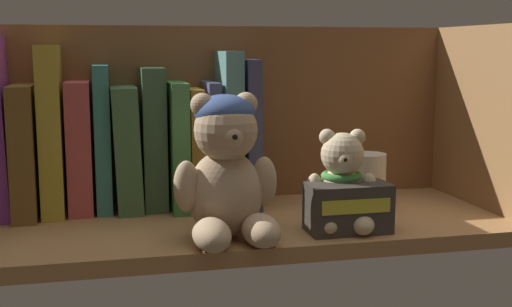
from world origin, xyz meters
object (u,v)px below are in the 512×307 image
Objects in this scene: book_2 at (27,149)px; teddy_bear_larger at (227,171)px; book_1 at (0,127)px; book_10 at (209,143)px; teddy_bear_smaller at (342,186)px; book_3 at (52,130)px; pillar_candle at (367,181)px; book_8 at (176,144)px; book_6 at (126,148)px; book_5 at (102,138)px; book_4 at (80,147)px; book_7 at (153,138)px; book_9 at (194,147)px; book_11 at (227,128)px; book_12 at (245,131)px; small_product_box at (348,208)px.

book_2 reaches higher than teddy_bear_larger.
book_1 reaches higher than teddy_bear_larger.
book_10 is 22.37cm from teddy_bear_smaller.
teddy_bear_larger is (-0.97, -18.64, -0.67)cm from book_10.
book_3 is 2.92× the size of pillar_candle.
book_8 is 27.62cm from pillar_candle.
book_8 is (16.84, 0.00, -2.51)cm from book_3.
book_5 is at bearing 180.00° from book_6.
book_4 reaches higher than teddy_bear_smaller.
teddy_bear_larger is (14.06, -18.64, -1.88)cm from book_5.
book_3 is at bearing 180.00° from book_7.
book_7 reaches higher than pillar_candle.
book_11 is (4.84, 0.00, 2.60)cm from book_9.
book_10 reaches higher than book_6.
teddy_bear_smaller is (29.05, -17.07, -4.77)cm from book_5.
book_9 reaches higher than teddy_bear_smaller.
book_10 is 0.85× the size of book_12.
book_11 is 21.40cm from pillar_candle.
book_1 is at bearing 170.84° from pillar_candle.
book_4 is (7.00, 0.00, 0.16)cm from book_2.
book_8 is at bearing -180.00° from book_12.
book_2 is at bearing -180.00° from book_12.
book_3 is (3.47, 0.00, 2.59)cm from book_2.
book_6 is 1.70× the size of small_product_box.
book_1 is 1.39× the size of teddy_bear_larger.
book_9 is 18.69cm from teddy_bear_larger.
small_product_box is at bearing -1.28° from teddy_bear_larger.
book_7 is 0.90× the size of book_11.
book_1 is 4.57cm from book_2.
book_6 is 31.14cm from teddy_bear_smaller.
book_4 is (3.53, 0.00, -2.43)cm from book_3.
book_3 is 1.33× the size of book_6.
book_8 is 10.23cm from book_12.
teddy_bear_smaller is at bearing -21.92° from book_1.
book_8 is 1.43× the size of teddy_bear_smaller.
book_9 is at bearing -0.00° from book_4.
teddy_bear_smaller is 11.62cm from pillar_candle.
book_5 is 37.53cm from pillar_candle.
book_11 is at bearing 0.00° from book_10.
pillar_candle is at bearing -15.30° from book_7.
book_10 reaches higher than teddy_bear_larger.
book_2 is at bearing -180.00° from book_11.
book_4 is at bearing -0.00° from book_1.
book_4 is 15.90cm from book_9.
book_7 is at bearing 110.83° from teddy_bear_larger.
book_1 is at bearing 180.00° from book_5.
book_5 reaches higher than book_2.
book_2 is 4.33cm from book_3.
book_8 is 1.06× the size of book_9.
book_2 is 30.54cm from teddy_bear_larger.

